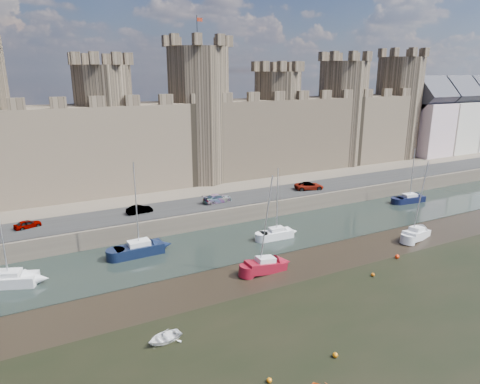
{
  "coord_description": "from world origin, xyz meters",
  "views": [
    {
      "loc": [
        -26.41,
        -22.57,
        21.64
      ],
      "look_at": [
        -3.39,
        22.0,
        7.37
      ],
      "focal_mm": 32.0,
      "sensor_mm": 36.0,
      "label": 1
    }
  ],
  "objects_px": {
    "sailboat_0": "(9,279)",
    "sailboat_2": "(276,233)",
    "car_2": "(217,198)",
    "sailboat_5": "(416,233)",
    "car_0": "(28,224)",
    "car_1": "(139,209)",
    "sailboat_3": "(409,198)",
    "sailboat_4": "(265,265)",
    "car_3": "(309,186)",
    "sailboat_1": "(139,249)"
  },
  "relations": [
    {
      "from": "sailboat_2",
      "to": "sailboat_3",
      "type": "bearing_deg",
      "value": 10.04
    },
    {
      "from": "car_2",
      "to": "sailboat_5",
      "type": "height_order",
      "value": "sailboat_5"
    },
    {
      "from": "car_3",
      "to": "sailboat_3",
      "type": "distance_m",
      "value": 17.55
    },
    {
      "from": "car_3",
      "to": "sailboat_5",
      "type": "height_order",
      "value": "sailboat_5"
    },
    {
      "from": "car_0",
      "to": "sailboat_4",
      "type": "relative_size",
      "value": 0.29
    },
    {
      "from": "sailboat_3",
      "to": "sailboat_4",
      "type": "height_order",
      "value": "sailboat_4"
    },
    {
      "from": "car_2",
      "to": "sailboat_0",
      "type": "distance_m",
      "value": 29.73
    },
    {
      "from": "car_2",
      "to": "sailboat_2",
      "type": "distance_m",
      "value": 11.89
    },
    {
      "from": "car_2",
      "to": "car_3",
      "type": "xyz_separation_m",
      "value": [
        16.56,
        -0.44,
        0.01
      ]
    },
    {
      "from": "car_1",
      "to": "car_2",
      "type": "xyz_separation_m",
      "value": [
        11.75,
        -0.29,
        0.07
      ]
    },
    {
      "from": "car_0",
      "to": "sailboat_4",
      "type": "xyz_separation_m",
      "value": [
        23.05,
        -19.85,
        -2.25
      ]
    },
    {
      "from": "car_0",
      "to": "car_3",
      "type": "bearing_deg",
      "value": -108.8
    },
    {
      "from": "sailboat_0",
      "to": "sailboat_5",
      "type": "xyz_separation_m",
      "value": [
        48.26,
        -10.24,
        -0.05
      ]
    },
    {
      "from": "car_2",
      "to": "sailboat_2",
      "type": "xyz_separation_m",
      "value": [
        3.55,
        -11.1,
        -2.38
      ]
    },
    {
      "from": "car_2",
      "to": "car_1",
      "type": "bearing_deg",
      "value": 81.66
    },
    {
      "from": "sailboat_2",
      "to": "car_2",
      "type": "bearing_deg",
      "value": 110.8
    },
    {
      "from": "sailboat_1",
      "to": "sailboat_5",
      "type": "distance_m",
      "value": 36.15
    },
    {
      "from": "car_0",
      "to": "car_3",
      "type": "distance_m",
      "value": 42.34
    },
    {
      "from": "sailboat_0",
      "to": "sailboat_2",
      "type": "distance_m",
      "value": 31.7
    },
    {
      "from": "car_2",
      "to": "sailboat_1",
      "type": "xyz_separation_m",
      "value": [
        -14.07,
        -8.0,
        -2.28
      ]
    },
    {
      "from": "car_0",
      "to": "car_2",
      "type": "bearing_deg",
      "value": -109.12
    },
    {
      "from": "sailboat_3",
      "to": "sailboat_5",
      "type": "xyz_separation_m",
      "value": [
        -12.26,
        -12.07,
        0.02
      ]
    },
    {
      "from": "car_1",
      "to": "sailboat_5",
      "type": "height_order",
      "value": "sailboat_5"
    },
    {
      "from": "sailboat_2",
      "to": "sailboat_3",
      "type": "height_order",
      "value": "sailboat_2"
    },
    {
      "from": "sailboat_4",
      "to": "sailboat_2",
      "type": "bearing_deg",
      "value": 49.49
    },
    {
      "from": "sailboat_1",
      "to": "sailboat_2",
      "type": "bearing_deg",
      "value": -11.92
    },
    {
      "from": "sailboat_4",
      "to": "sailboat_5",
      "type": "distance_m",
      "value": 22.87
    },
    {
      "from": "sailboat_1",
      "to": "sailboat_3",
      "type": "xyz_separation_m",
      "value": [
        46.48,
        0.43,
        -0.15
      ]
    },
    {
      "from": "car_0",
      "to": "sailboat_2",
      "type": "bearing_deg",
      "value": -129.3
    },
    {
      "from": "sailboat_1",
      "to": "sailboat_2",
      "type": "distance_m",
      "value": 17.89
    },
    {
      "from": "car_3",
      "to": "sailboat_0",
      "type": "height_order",
      "value": "sailboat_0"
    },
    {
      "from": "sailboat_2",
      "to": "sailboat_3",
      "type": "xyz_separation_m",
      "value": [
        28.86,
        3.53,
        -0.05
      ]
    },
    {
      "from": "car_1",
      "to": "sailboat_4",
      "type": "bearing_deg",
      "value": -159.09
    },
    {
      "from": "car_1",
      "to": "car_3",
      "type": "relative_size",
      "value": 0.75
    },
    {
      "from": "car_1",
      "to": "sailboat_0",
      "type": "bearing_deg",
      "value": 116.2
    },
    {
      "from": "sailboat_0",
      "to": "car_0",
      "type": "bearing_deg",
      "value": 98.13
    },
    {
      "from": "car_2",
      "to": "car_3",
      "type": "relative_size",
      "value": 0.95
    },
    {
      "from": "car_0",
      "to": "car_3",
      "type": "height_order",
      "value": "car_3"
    },
    {
      "from": "car_1",
      "to": "car_2",
      "type": "height_order",
      "value": "car_2"
    },
    {
      "from": "sailboat_2",
      "to": "sailboat_5",
      "type": "xyz_separation_m",
      "value": [
        16.6,
        -8.54,
        -0.03
      ]
    },
    {
      "from": "car_2",
      "to": "car_0",
      "type": "bearing_deg",
      "value": 80.74
    },
    {
      "from": "sailboat_3",
      "to": "sailboat_0",
      "type": "bearing_deg",
      "value": -172.12
    },
    {
      "from": "car_2",
      "to": "sailboat_5",
      "type": "bearing_deg",
      "value": -141.18
    },
    {
      "from": "sailboat_1",
      "to": "sailboat_4",
      "type": "distance_m",
      "value": 15.68
    },
    {
      "from": "car_0",
      "to": "car_2",
      "type": "distance_m",
      "value": 25.78
    },
    {
      "from": "sailboat_1",
      "to": "sailboat_0",
      "type": "bearing_deg",
      "value": -176.25
    },
    {
      "from": "sailboat_2",
      "to": "sailboat_5",
      "type": "height_order",
      "value": "sailboat_5"
    },
    {
      "from": "car_1",
      "to": "sailboat_2",
      "type": "bearing_deg",
      "value": -131.13
    },
    {
      "from": "sailboat_3",
      "to": "sailboat_4",
      "type": "xyz_separation_m",
      "value": [
        -35.11,
        -11.23,
        0.07
      ]
    },
    {
      "from": "car_3",
      "to": "sailboat_3",
      "type": "height_order",
      "value": "sailboat_3"
    }
  ]
}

